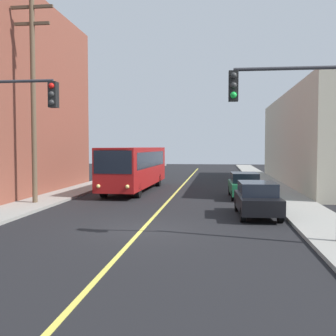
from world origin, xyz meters
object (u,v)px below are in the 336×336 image
utility_pole_near (33,91)px  traffic_signal_left_corner (6,121)px  parked_car_green (244,185)px  parked_car_black (257,199)px  city_bus (135,166)px  traffic_signal_right_corner (293,115)px

utility_pole_near → traffic_signal_left_corner: 6.81m
parked_car_green → utility_pole_near: size_ratio=0.39×
parked_car_black → utility_pole_near: size_ratio=0.39×
parked_car_green → traffic_signal_left_corner: (-10.04, -10.79, 3.46)m
parked_car_green → traffic_signal_left_corner: traffic_signal_left_corner is taller
parked_car_black → traffic_signal_left_corner: (-10.19, -3.95, 3.46)m
city_bus → traffic_signal_right_corner: traffic_signal_right_corner is taller
city_bus → traffic_signal_right_corner: 17.99m
parked_car_green → city_bus: bearing=156.2°
traffic_signal_left_corner → traffic_signal_right_corner: size_ratio=1.00×
utility_pole_near → parked_car_black: bearing=-10.8°
parked_car_black → utility_pole_near: 13.40m
parked_car_black → parked_car_green: size_ratio=1.00×
parked_car_black → parked_car_green: (-0.15, 6.84, 0.00)m
parked_car_green → traffic_signal_right_corner: traffic_signal_right_corner is taller
parked_car_black → traffic_signal_right_corner: traffic_signal_right_corner is taller
traffic_signal_right_corner → parked_car_green: bearing=93.6°
parked_car_black → traffic_signal_right_corner: size_ratio=0.74×
utility_pole_near → traffic_signal_right_corner: 14.91m
city_bus → parked_car_green: (7.76, -3.42, -0.98)m
city_bus → traffic_signal_right_corner: (8.54, -15.64, 2.49)m
city_bus → utility_pole_near: (-4.09, -7.98, 4.54)m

